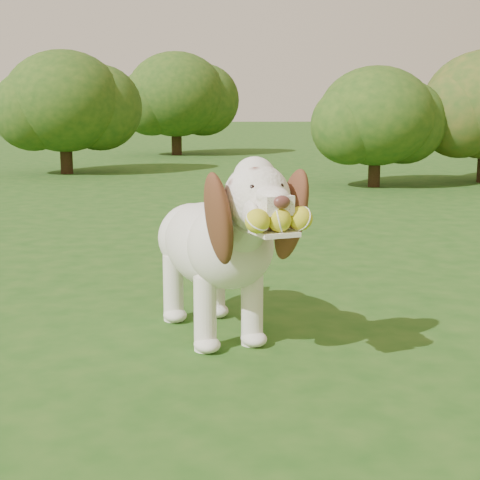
{
  "coord_description": "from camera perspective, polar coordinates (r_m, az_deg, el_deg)",
  "views": [
    {
      "loc": [
        0.13,
        -2.86,
        1.09
      ],
      "look_at": [
        0.29,
        0.2,
        0.52
      ],
      "focal_mm": 55.0,
      "sensor_mm": 36.0,
      "label": 1
    }
  ],
  "objects": [
    {
      "name": "shrub_i",
      "position": [
        15.64,
        -5.0,
        11.18
      ],
      "size": [
        2.06,
        2.06,
        2.14
      ],
      "color": "#382314",
      "rests_on": "ground"
    },
    {
      "name": "dog",
      "position": [
        3.38,
        -1.71,
        -0.02
      ],
      "size": [
        0.74,
        1.33,
        0.88
      ],
      "rotation": [
        0.0,
        0.0,
        0.33
      ],
      "color": "white",
      "rests_on": "ground"
    },
    {
      "name": "shrub_c",
      "position": [
        9.79,
        10.51,
        9.43
      ],
      "size": [
        1.51,
        1.51,
        1.56
      ],
      "color": "#382314",
      "rests_on": "ground"
    },
    {
      "name": "shrub_b",
      "position": [
        11.75,
        -13.5,
        10.42
      ],
      "size": [
        1.82,
        1.82,
        1.89
      ],
      "color": "#382314",
      "rests_on": "ground"
    },
    {
      "name": "ground",
      "position": [
        3.07,
        -5.24,
        -10.32
      ],
      "size": [
        80.0,
        80.0,
        0.0
      ],
      "primitive_type": "plane",
      "color": "#1D4D16",
      "rests_on": "ground"
    }
  ]
}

